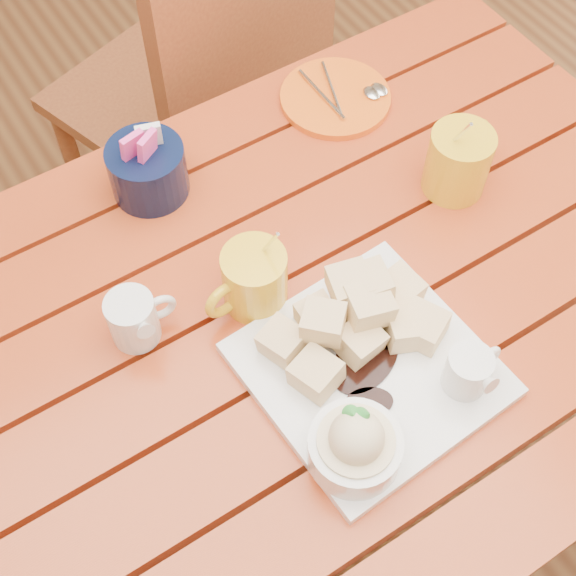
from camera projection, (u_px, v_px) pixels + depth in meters
ground at (294, 504)px, 1.64m from camera, size 5.00×5.00×0.00m
table at (297, 357)px, 1.10m from camera, size 1.20×0.79×0.75m
dessert_plate at (368, 372)px, 0.93m from camera, size 0.28×0.28×0.11m
coffee_mug_left at (253, 280)px, 0.99m from camera, size 0.12×0.08×0.14m
coffee_mug_right at (459, 160)px, 1.09m from camera, size 0.12×0.09×0.15m
cream_pitcher at (134, 318)px, 0.97m from camera, size 0.09×0.07×0.07m
sugar_caddy at (148, 169)px, 1.09m from camera, size 0.11×0.11×0.12m
orange_saucer at (336, 98)px, 1.22m from camera, size 0.17×0.17×0.02m
chair_far at (211, 89)px, 1.56m from camera, size 0.55×0.55×0.93m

